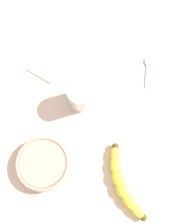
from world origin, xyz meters
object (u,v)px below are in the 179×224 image
object	(u,v)px
banana	(122,183)
smoothie_glass	(80,96)
ceramic_bowl	(43,163)
teaspoon	(148,63)

from	to	relation	value
banana	smoothie_glass	distance (cm)	29.63
banana	ceramic_bowl	xyz separation A→B (cm)	(4.59, -24.33, 0.55)
banana	smoothie_glass	bearing A→B (deg)	-174.67
banana	smoothie_glass	size ratio (longest dim) A/B	1.68
banana	teaspoon	distance (cm)	41.18
teaspoon	banana	bearing A→B (deg)	173.10
smoothie_glass	ceramic_bowl	bearing A→B (deg)	-4.32
ceramic_bowl	banana	bearing A→B (deg)	100.67
smoothie_glass	ceramic_bowl	size ratio (longest dim) A/B	0.65
banana	ceramic_bowl	distance (cm)	24.77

